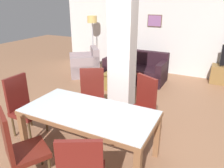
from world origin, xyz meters
TOP-DOWN VIEW (x-y plane):
  - ground_plane at (0.00, 0.00)m, footprint 18.00×18.00m
  - back_wall at (-0.00, 4.50)m, footprint 7.20×0.09m
  - divider_pillar at (-0.09, 1.33)m, footprint 0.44×0.35m
  - dining_table at (0.00, 0.00)m, footprint 1.90×0.93m
  - dining_chair_head_left at (-1.31, 0.00)m, footprint 0.46×0.46m
  - dining_chair_far_left at (-0.47, 0.85)m, footprint 0.63×0.63m
  - dining_chair_far_right at (0.47, 0.88)m, footprint 0.62×0.62m
  - dining_chair_near_left at (-0.47, -0.84)m, footprint 0.63×0.63m
  - sofa at (-0.59, 3.44)m, footprint 1.71×0.85m
  - armchair at (-2.12, 3.14)m, footprint 1.17×1.16m
  - coffee_table at (-0.67, 2.48)m, footprint 0.76×0.48m
  - bottle at (-0.64, 2.44)m, footprint 0.06×0.06m
  - floor_lamp at (-2.40, 4.04)m, footprint 0.31×0.31m

SIDE VIEW (x-z plane):
  - ground_plane at x=0.00m, z-range 0.00..0.00m
  - coffee_table at x=-0.67m, z-range 0.01..0.46m
  - sofa at x=-0.59m, z-range -0.12..0.69m
  - armchair at x=-2.12m, z-range -0.13..0.72m
  - dining_chair_head_left at x=-1.31m, z-range 0.03..1.06m
  - dining_chair_far_left at x=-0.47m, z-range 0.03..1.06m
  - dining_chair_far_right at x=0.47m, z-range 0.03..1.06m
  - dining_chair_near_left at x=-0.47m, z-range 0.03..1.06m
  - bottle at x=-0.64m, z-range 0.43..0.68m
  - dining_table at x=0.00m, z-range 0.23..0.98m
  - divider_pillar at x=-0.09m, z-range 0.00..2.70m
  - back_wall at x=0.00m, z-range 0.00..2.70m
  - floor_lamp at x=-2.40m, z-range 0.58..2.30m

